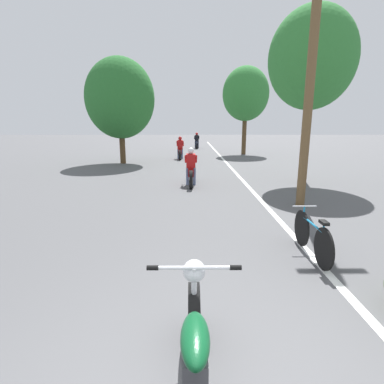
# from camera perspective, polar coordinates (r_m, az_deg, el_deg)

# --- Properties ---
(lane_stripe_edge) EXTENTS (0.14, 48.00, 0.01)m
(lane_stripe_edge) POSITION_cam_1_polar(r_m,az_deg,el_deg) (14.41, 8.28, 3.69)
(lane_stripe_edge) COLOR white
(lane_stripe_edge) RESTS_ON ground
(utility_pole) EXTENTS (1.10, 0.24, 6.96)m
(utility_pole) POSITION_cam_1_polar(r_m,az_deg,el_deg) (8.94, 21.70, 20.32)
(utility_pole) COLOR brown
(utility_pole) RESTS_ON ground
(roadside_tree_right_near) EXTENTS (3.19, 2.87, 6.44)m
(roadside_tree_right_near) POSITION_cam_1_polar(r_m,az_deg,el_deg) (12.77, 21.91, 22.40)
(roadside_tree_right_near) COLOR #513A23
(roadside_tree_right_near) RESTS_ON ground
(roadside_tree_right_far) EXTENTS (3.36, 3.02, 6.31)m
(roadside_tree_right_far) POSITION_cam_1_polar(r_m,az_deg,el_deg) (23.18, 10.19, 17.88)
(roadside_tree_right_far) COLOR #513A23
(roadside_tree_right_far) RESTS_ON ground
(roadside_tree_left) EXTENTS (3.87, 3.48, 5.88)m
(roadside_tree_left) POSITION_cam_1_polar(r_m,az_deg,el_deg) (18.02, -13.56, 16.92)
(roadside_tree_left) COLOR #513A23
(roadside_tree_left) RESTS_ON ground
(motorcycle_foreground) EXTENTS (0.89, 2.07, 1.00)m
(motorcycle_foreground) POSITION_cam_1_polar(r_m,az_deg,el_deg) (2.82, 0.53, -28.35)
(motorcycle_foreground) COLOR black
(motorcycle_foreground) RESTS_ON ground
(motorcycle_rider_lead) EXTENTS (0.50, 2.14, 1.41)m
(motorcycle_rider_lead) POSITION_cam_1_polar(r_m,az_deg,el_deg) (11.39, -0.21, 4.07)
(motorcycle_rider_lead) COLOR black
(motorcycle_rider_lead) RESTS_ON ground
(motorcycle_rider_mid) EXTENTS (0.50, 2.11, 1.45)m
(motorcycle_rider_mid) POSITION_cam_1_polar(r_m,az_deg,el_deg) (19.83, -2.27, 7.91)
(motorcycle_rider_mid) COLOR black
(motorcycle_rider_mid) RESTS_ON ground
(motorcycle_rider_far) EXTENTS (0.50, 2.12, 1.46)m
(motorcycle_rider_far) POSITION_cam_1_polar(r_m,az_deg,el_deg) (28.17, 0.91, 9.43)
(motorcycle_rider_far) COLOR black
(motorcycle_rider_far) RESTS_ON ground
(bicycle_parked) EXTENTS (0.44, 1.66, 0.80)m
(bicycle_parked) POSITION_cam_1_polar(r_m,az_deg,el_deg) (5.69, 21.88, -7.81)
(bicycle_parked) COLOR black
(bicycle_parked) RESTS_ON ground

